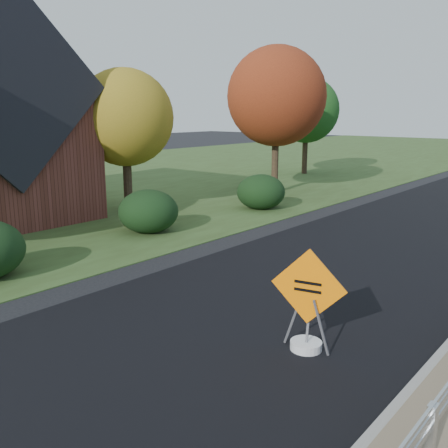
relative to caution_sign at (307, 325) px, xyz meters
The scene contains 8 objects.
grass_verge_near 25.57m from the caution_sign, 146.38° to the left, with size 30.00×120.00×0.03m, color #354A1F.
milled_overlay 14.27m from the caution_sign, 96.82° to the left, with size 7.20×120.00×0.01m, color black.
hedge_mid 9.73m from the caution_sign, 154.70° to the left, with size 2.09×2.09×1.52m, color black.
hedge_north 13.12m from the caution_sign, 129.23° to the left, with size 2.09×2.09×1.52m, color black.
tree_near_yellow 14.17m from the caution_sign, 153.40° to the left, with size 3.96×3.96×5.88m.
tree_near_red 18.05m from the caution_sign, 126.02° to the left, with size 4.95×4.95×7.35m.
tree_near_back 26.11m from the caution_sign, 120.96° to the left, with size 4.29×4.29×6.37m.
caution_sign is the anchor object (origin of this frame).
Camera 1 is at (1.40, -11.37, 4.16)m, focal length 40.00 mm.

